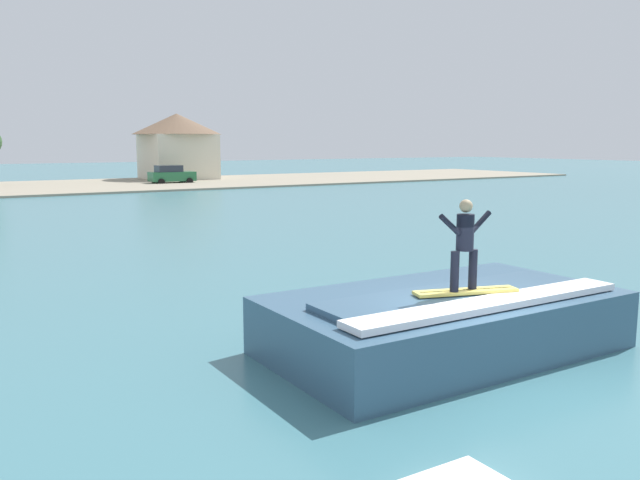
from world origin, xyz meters
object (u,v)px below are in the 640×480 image
Objects in this scene: wave_crest at (445,321)px; car_far_shore at (171,175)px; surfer at (465,240)px; house_gabled_white at (177,143)px; surfboard at (466,291)px.

wave_crest is 53.70m from car_far_shore.
surfer reaches higher than wave_crest.
house_gabled_white is (3.06, 6.67, 3.08)m from car_far_shore.
car_far_shore is 0.45× the size of house_gabled_white.
house_gabled_white is (15.53, 59.46, 1.77)m from surfer.
surfboard is 61.50m from house_gabled_white.
wave_crest is at bearing 89.47° from surfboard.
surfer is 54.26m from car_far_shore.
car_far_shore reaches higher than surfboard.
wave_crest is 0.88m from surfboard.
car_far_shore is (12.40, 52.79, -0.34)m from surfboard.
surfboard is 54.23m from car_far_shore.
surfboard is 1.20× the size of surfer.
wave_crest is 61.01m from house_gabled_white.
house_gabled_white reaches higher than wave_crest.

